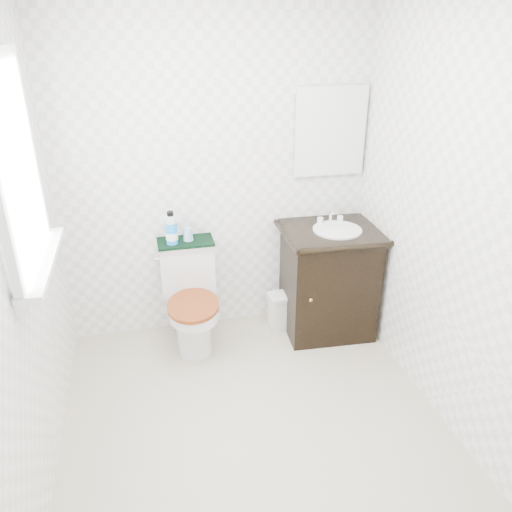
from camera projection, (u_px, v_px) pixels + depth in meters
name	position (u px, v px, depth m)	size (l,w,h in m)	color
floor	(256.00, 427.00, 2.92)	(2.40, 2.40, 0.00)	beige
wall_back	(216.00, 173.00, 3.47)	(2.40, 2.40, 0.00)	white
wall_front	(358.00, 409.00, 1.35)	(2.40, 2.40, 0.00)	white
wall_left	(12.00, 262.00, 2.18)	(2.40, 2.40, 0.00)	white
wall_right	(458.00, 220.00, 2.64)	(2.40, 2.40, 0.00)	white
window	(14.00, 168.00, 2.26)	(0.02, 0.70, 0.90)	white
mirror	(330.00, 132.00, 3.51)	(0.50, 0.02, 0.60)	silver
toilet	(191.00, 302.00, 3.58)	(0.40, 0.63, 0.74)	silver
vanity	(329.00, 278.00, 3.69)	(0.69, 0.60, 0.92)	black
trash_bin	(282.00, 311.00, 3.81)	(0.22, 0.18, 0.29)	silver
towel	(185.00, 242.00, 3.51)	(0.39, 0.22, 0.02)	black
mouthwash_bottle	(171.00, 229.00, 3.42)	(0.08, 0.08, 0.23)	#1C8AF2
cup	(188.00, 234.00, 3.50)	(0.07, 0.07, 0.09)	#7CA9CB
soap_bar	(321.00, 222.00, 3.63)	(0.06, 0.04, 0.02)	#166D66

